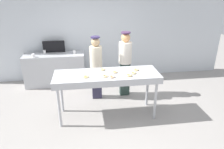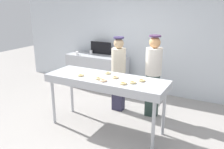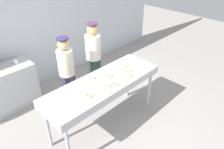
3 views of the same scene
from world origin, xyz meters
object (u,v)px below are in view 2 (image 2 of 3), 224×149
object	(u,v)px
worker_baker	(153,72)
paper_cup_1	(91,52)
plain_donut_1	(81,75)
plain_donut_7	(123,83)
plain_donut_0	(103,80)
paper_cup_2	(116,56)
plain_donut_6	(133,82)
menu_display	(101,48)
plain_donut_3	(115,77)
plain_donut_2	(98,78)
prep_counter	(97,72)
plain_donut_4	(142,80)
worker_assistant	(118,71)
plain_donut_5	(108,73)
fryer_conveyor	(106,82)
paper_cup_0	(77,53)

from	to	relation	value
worker_baker	paper_cup_1	distance (m)	2.38
plain_donut_1	plain_donut_7	distance (m)	0.87
plain_donut_0	paper_cup_2	distance (m)	2.20
plain_donut_6	menu_display	xyz separation A→B (m)	(-1.85, 2.12, 0.06)
plain_donut_3	paper_cup_1	bearing A→B (deg)	132.15
plain_donut_3	worker_baker	bearing A→B (deg)	65.69
worker_baker	plain_donut_2	bearing A→B (deg)	58.60
prep_counter	plain_donut_2	bearing A→B (deg)	-57.73
plain_donut_2	worker_baker	world-z (taller)	worker_baker
paper_cup_1	plain_donut_4	bearing A→B (deg)	-40.16
worker_assistant	worker_baker	bearing A→B (deg)	-170.55
plain_donut_4	worker_baker	distance (m)	0.83
plain_donut_7	plain_donut_3	bearing A→B (deg)	139.00
plain_donut_1	plain_donut_6	xyz separation A→B (m)	(0.98, 0.07, 0.00)
worker_baker	menu_display	xyz separation A→B (m)	(-1.88, 1.13, 0.14)
plain_donut_2	plain_donut_4	world-z (taller)	same
plain_donut_5	paper_cup_1	distance (m)	2.31
plain_donut_7	prep_counter	size ratio (longest dim) A/B	0.07
plain_donut_0	paper_cup_2	xyz separation A→B (m)	(-0.80, 2.05, -0.06)
worker_assistant	plain_donut_1	bearing A→B (deg)	78.91
worker_assistant	plain_donut_2	bearing A→B (deg)	100.52
paper_cup_1	menu_display	distance (m)	0.31
plain_donut_5	worker_assistant	xyz separation A→B (m)	(-0.10, 0.64, -0.14)
plain_donut_0	plain_donut_2	distance (m)	0.15
worker_baker	prep_counter	distance (m)	2.14
plain_donut_3	worker_baker	xyz separation A→B (m)	(0.40, 0.88, -0.08)
fryer_conveyor	menu_display	world-z (taller)	menu_display
plain_donut_1	worker_assistant	world-z (taller)	worker_assistant
plain_donut_7	plain_donut_5	bearing A→B (deg)	141.39
prep_counter	paper_cup_2	distance (m)	0.77
plain_donut_0	worker_assistant	bearing A→B (deg)	102.92
paper_cup_2	menu_display	size ratio (longest dim) A/B	0.15
plain_donut_1	menu_display	distance (m)	2.35
plain_donut_4	plain_donut_7	distance (m)	0.35
fryer_conveyor	plain_donut_1	distance (m)	0.47
plain_donut_2	menu_display	size ratio (longest dim) A/B	0.19
plain_donut_0	prep_counter	distance (m)	2.52
plain_donut_6	menu_display	world-z (taller)	menu_display
plain_donut_0	plain_donut_4	bearing A→B (deg)	28.22
plain_donut_4	paper_cup_0	xyz separation A→B (m)	(-2.46, 1.55, -0.06)
plain_donut_0	plain_donut_4	size ratio (longest dim) A/B	1.00
plain_donut_6	plain_donut_0	bearing A→B (deg)	-163.41
plain_donut_1	plain_donut_4	world-z (taller)	same
plain_donut_1	plain_donut_5	bearing A→B (deg)	43.43
plain_donut_2	worker_baker	distance (m)	1.25
plain_donut_3	menu_display	xyz separation A→B (m)	(-1.48, 2.01, 0.06)
plain_donut_0	plain_donut_7	world-z (taller)	same
plain_donut_2	paper_cup_2	bearing A→B (deg)	108.52
worker_assistant	menu_display	size ratio (longest dim) A/B	2.60
plain_donut_0	plain_donut_3	world-z (taller)	same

